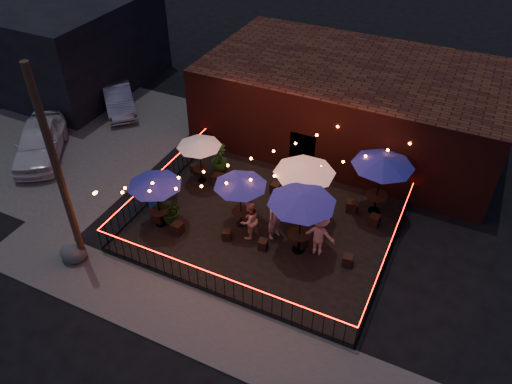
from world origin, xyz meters
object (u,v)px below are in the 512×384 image
cafe_table_1 (199,144)px  cooler (156,202)px  utility_pole (59,175)px  cafe_table_0 (155,182)px  cafe_table_2 (240,183)px  boulder (73,252)px  cafe_table_3 (305,169)px  cafe_table_5 (383,162)px  cafe_table_4 (302,199)px

cafe_table_1 → cooler: cafe_table_1 is taller
utility_pole → cooler: utility_pole is taller
cafe_table_0 → cooler: bearing=134.5°
cafe_table_2 → cooler: cafe_table_2 is taller
cafe_table_2 → boulder: 6.81m
cooler → cafe_table_3: bearing=33.5°
cafe_table_0 → cafe_table_3: size_ratio=0.74×
cafe_table_2 → cafe_table_5: 5.64m
cafe_table_1 → cafe_table_4: size_ratio=0.76×
cafe_table_1 → utility_pole: bearing=-104.7°
utility_pole → cooler: 5.03m
cafe_table_0 → cafe_table_5: bearing=31.0°
cafe_table_3 → cafe_table_5: cafe_table_5 is taller
cafe_table_2 → cooler: (-3.64, -0.71, -1.75)m
cafe_table_1 → cafe_table_3: cafe_table_3 is taller
cafe_table_2 → cafe_table_5: cafe_table_5 is taller
cafe_table_2 → boulder: bearing=-138.1°
cafe_table_4 → boulder: cafe_table_4 is taller
cafe_table_2 → cafe_table_3: (2.04, 1.45, 0.33)m
cafe_table_0 → cafe_table_5: 8.88m
utility_pole → cafe_table_0: utility_pole is taller
utility_pole → cafe_table_2: 6.44m
cafe_table_0 → cafe_table_4: bearing=10.6°
cafe_table_1 → cafe_table_3: size_ratio=0.73×
utility_pole → cafe_table_5: utility_pole is taller
cooler → boulder: size_ratio=0.76×
cafe_table_0 → cafe_table_2: cafe_table_0 is taller
cafe_table_4 → cafe_table_2: bearing=172.0°
cafe_table_1 → boulder: cafe_table_1 is taller
cafe_table_3 → boulder: cafe_table_3 is taller
cafe_table_5 → cooler: bearing=-155.1°
cafe_table_2 → cafe_table_3: cafe_table_3 is taller
utility_pole → cooler: bearing=75.7°
cafe_table_2 → cafe_table_4: 2.71m
cafe_table_2 → cafe_table_5: size_ratio=0.78×
cafe_table_1 → cafe_table_3: (4.98, -0.40, 0.48)m
cafe_table_2 → cafe_table_1: bearing=147.8°
cafe_table_2 → cafe_table_4: bearing=-8.0°
cafe_table_3 → cooler: cafe_table_3 is taller
cafe_table_4 → cafe_table_5: bearing=60.3°
utility_pole → cafe_table_4: 8.27m
cafe_table_3 → boulder: size_ratio=3.24×
cafe_table_3 → cafe_table_0: bearing=-150.0°
cafe_table_0 → boulder: bearing=-123.1°
utility_pole → cafe_table_2: bearing=43.0°
utility_pole → boulder: (-0.33, -0.14, -3.62)m
cafe_table_2 → cafe_table_4: (2.65, -0.37, 0.40)m
cafe_table_5 → cafe_table_0: bearing=-149.0°
cafe_table_3 → cafe_table_4: (0.61, -1.82, 0.07)m
cafe_table_0 → cafe_table_4: 5.70m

